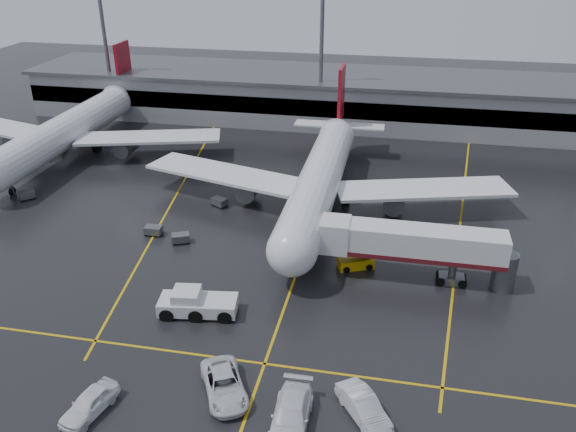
# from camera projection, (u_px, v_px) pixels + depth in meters

# --- Properties ---
(ground) EXTENTS (220.00, 220.00, 0.00)m
(ground) POSITION_uv_depth(u_px,v_px,m) (308.00, 241.00, 68.88)
(ground) COLOR black
(ground) RESTS_ON ground
(apron_line_centre) EXTENTS (0.25, 90.00, 0.02)m
(apron_line_centre) POSITION_uv_depth(u_px,v_px,m) (308.00, 240.00, 68.88)
(apron_line_centre) COLOR gold
(apron_line_centre) RESTS_ON ground
(apron_line_stop) EXTENTS (60.00, 0.25, 0.02)m
(apron_line_stop) POSITION_uv_depth(u_px,v_px,m) (265.00, 364.00, 49.57)
(apron_line_stop) COLOR gold
(apron_line_stop) RESTS_ON ground
(apron_line_left) EXTENTS (9.99, 69.35, 0.02)m
(apron_line_left) POSITION_uv_depth(u_px,v_px,m) (178.00, 192.00, 81.18)
(apron_line_left) COLOR gold
(apron_line_left) RESTS_ON ground
(apron_line_right) EXTENTS (7.57, 69.64, 0.02)m
(apron_line_right) POSITION_uv_depth(u_px,v_px,m) (461.00, 217.00, 74.48)
(apron_line_right) COLOR gold
(apron_line_right) RESTS_ON ground
(terminal) EXTENTS (122.00, 19.00, 8.60)m
(terminal) POSITION_uv_depth(u_px,v_px,m) (351.00, 98.00, 109.02)
(terminal) COLOR gray
(terminal) RESTS_ON ground
(light_mast_left) EXTENTS (3.00, 1.20, 25.45)m
(light_mast_left) POSITION_uv_depth(u_px,v_px,m) (105.00, 39.00, 107.21)
(light_mast_left) COLOR #595B60
(light_mast_left) RESTS_ON ground
(light_mast_mid) EXTENTS (3.00, 1.20, 25.45)m
(light_mast_mid) POSITION_uv_depth(u_px,v_px,m) (321.00, 47.00, 100.17)
(light_mast_mid) COLOR #595B60
(light_mast_mid) RESTS_ON ground
(main_airliner) EXTENTS (48.80, 45.60, 14.10)m
(main_airliner) POSITION_uv_depth(u_px,v_px,m) (321.00, 176.00, 75.52)
(main_airliner) COLOR silver
(main_airliner) RESTS_ON ground
(second_airliner) EXTENTS (48.80, 45.60, 14.10)m
(second_airliner) POSITION_uv_depth(u_px,v_px,m) (71.00, 128.00, 93.45)
(second_airliner) COLOR silver
(second_airliner) RESTS_ON ground
(jet_bridge) EXTENTS (19.90, 3.40, 6.05)m
(jet_bridge) POSITION_uv_depth(u_px,v_px,m) (414.00, 246.00, 59.77)
(jet_bridge) COLOR silver
(jet_bridge) RESTS_ON ground
(pushback_tractor) EXTENTS (7.69, 4.07, 2.63)m
(pushback_tractor) POSITION_uv_depth(u_px,v_px,m) (196.00, 304.00, 55.61)
(pushback_tractor) COLOR silver
(pushback_tractor) RESTS_ON ground
(belt_loader) EXTENTS (4.14, 2.96, 2.42)m
(belt_loader) POSITION_uv_depth(u_px,v_px,m) (356.00, 263.00, 63.22)
(belt_loader) COLOR #D59F09
(belt_loader) RESTS_ON ground
(service_van_a) EXTENTS (5.63, 7.09, 1.79)m
(service_van_a) POSITION_uv_depth(u_px,v_px,m) (224.00, 385.00, 46.06)
(service_van_a) COLOR silver
(service_van_a) RESTS_ON ground
(service_van_b) EXTENTS (2.85, 6.79, 1.96)m
(service_van_b) POSITION_uv_depth(u_px,v_px,m) (291.00, 415.00, 43.13)
(service_van_b) COLOR white
(service_van_b) RESTS_ON ground
(service_van_c) EXTENTS (4.84, 5.67, 1.84)m
(service_van_c) POSITION_uv_depth(u_px,v_px,m) (363.00, 407.00, 43.93)
(service_van_c) COLOR silver
(service_van_c) RESTS_ON ground
(service_van_d) EXTENTS (3.23, 5.53, 1.77)m
(service_van_d) POSITION_uv_depth(u_px,v_px,m) (89.00, 403.00, 44.28)
(service_van_d) COLOR white
(service_van_d) RESTS_ON ground
(baggage_cart_a) EXTENTS (2.36, 2.01, 1.12)m
(baggage_cart_a) POSITION_uv_depth(u_px,v_px,m) (181.00, 238.00, 68.16)
(baggage_cart_a) COLOR #595B60
(baggage_cart_a) RESTS_ON ground
(baggage_cart_b) EXTENTS (2.03, 1.35, 1.12)m
(baggage_cart_b) POSITION_uv_depth(u_px,v_px,m) (154.00, 230.00, 69.90)
(baggage_cart_b) COLOR #595B60
(baggage_cart_b) RESTS_ON ground
(baggage_cart_c) EXTENTS (2.38, 2.10, 1.12)m
(baggage_cart_c) POSITION_uv_depth(u_px,v_px,m) (219.00, 202.00, 77.05)
(baggage_cart_c) COLOR #595B60
(baggage_cart_c) RESTS_ON ground
(baggage_cart_d) EXTENTS (2.34, 1.96, 1.12)m
(baggage_cart_d) POSITION_uv_depth(u_px,v_px,m) (5.00, 172.00, 86.39)
(baggage_cart_d) COLOR #595B60
(baggage_cart_d) RESTS_ON ground
(baggage_cart_e) EXTENTS (2.35, 2.31, 1.12)m
(baggage_cart_e) POSITION_uv_depth(u_px,v_px,m) (27.00, 195.00, 79.00)
(baggage_cart_e) COLOR #595B60
(baggage_cart_e) RESTS_ON ground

